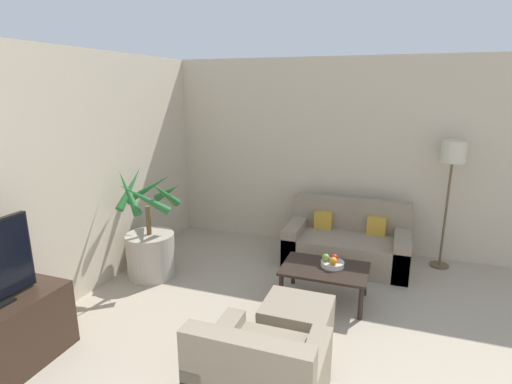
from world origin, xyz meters
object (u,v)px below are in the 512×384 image
at_px(tv_console, 0,340).
at_px(orange_fruit, 333,261).
at_px(sofa_loveseat, 347,244).
at_px(apple_green, 326,257).
at_px(potted_palm, 150,245).
at_px(floor_lamp, 452,161).
at_px(coffee_table, 325,272).
at_px(fruit_bowl, 332,264).
at_px(apple_red, 334,258).
at_px(armchair, 261,379).
at_px(ottoman, 297,322).

xyz_separation_m(tv_console, orange_fruit, (2.37, 2.04, 0.18)).
bearing_deg(sofa_loveseat, apple_green, -96.45).
height_order(potted_palm, sofa_loveseat, potted_palm).
distance_m(tv_console, floor_lamp, 5.07).
height_order(coffee_table, orange_fruit, orange_fruit).
height_order(coffee_table, fruit_bowl, fruit_bowl).
height_order(apple_red, armchair, armchair).
distance_m(tv_console, sofa_loveseat, 3.93).
bearing_deg(sofa_loveseat, tv_console, -127.41).
bearing_deg(orange_fruit, tv_console, -139.18).
relative_size(tv_console, armchair, 1.27).
height_order(floor_lamp, fruit_bowl, floor_lamp).
bearing_deg(apple_red, floor_lamp, 47.01).
bearing_deg(sofa_loveseat, coffee_table, -95.83).
relative_size(floor_lamp, apple_green, 20.42).
bearing_deg(coffee_table, fruit_bowl, 41.59).
height_order(sofa_loveseat, armchair, sofa_loveseat).
relative_size(coffee_table, armchair, 1.05).
distance_m(apple_red, armchair, 1.82).
distance_m(orange_fruit, ottoman, 0.88).
bearing_deg(sofa_loveseat, fruit_bowl, -92.18).
xyz_separation_m(coffee_table, apple_green, (-0.01, 0.06, 0.14)).
height_order(potted_palm, coffee_table, potted_palm).
height_order(coffee_table, apple_red, apple_red).
relative_size(floor_lamp, apple_red, 20.29).
relative_size(fruit_bowl, orange_fruit, 3.04).
distance_m(floor_lamp, ottoman, 2.87).
height_order(fruit_bowl, armchair, armchair).
height_order(floor_lamp, apple_green, floor_lamp).
bearing_deg(fruit_bowl, apple_green, -174.91).
height_order(sofa_loveseat, apple_green, sofa_loveseat).
bearing_deg(potted_palm, fruit_bowl, 4.79).
xyz_separation_m(sofa_loveseat, floor_lamp, (1.18, 0.31, 1.14)).
bearing_deg(orange_fruit, armchair, -98.28).
height_order(apple_red, orange_fruit, orange_fruit).
height_order(sofa_loveseat, floor_lamp, floor_lamp).
xyz_separation_m(fruit_bowl, apple_green, (-0.08, -0.01, 0.07)).
bearing_deg(apple_red, orange_fruit, -87.66).
bearing_deg(floor_lamp, tv_console, -136.15).
bearing_deg(armchair, fruit_bowl, 82.64).
xyz_separation_m(potted_palm, apple_green, (2.14, 0.18, 0.08)).
xyz_separation_m(potted_palm, orange_fruit, (2.23, 0.11, 0.08)).
height_order(potted_palm, armchair, potted_palm).
bearing_deg(orange_fruit, floor_lamp, 49.03).
xyz_separation_m(floor_lamp, coffee_table, (-1.29, -1.37, -1.07)).
bearing_deg(apple_red, fruit_bowl, -131.69).
distance_m(sofa_loveseat, orange_fruit, 1.10).
bearing_deg(apple_green, coffee_table, -84.54).
distance_m(potted_palm, floor_lamp, 3.88).
bearing_deg(armchair, apple_green, 85.05).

